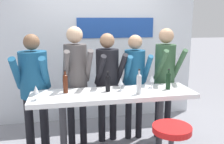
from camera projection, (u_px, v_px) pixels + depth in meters
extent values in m
cube|color=silver|center=(97.00, 53.00, 4.63)|extent=(3.72, 0.10, 2.53)
cube|color=#1E479E|center=(116.00, 28.00, 4.54)|extent=(1.42, 0.02, 0.36)
cube|color=white|center=(113.00, 94.00, 3.24)|extent=(2.12, 0.60, 0.06)
cylinder|color=#333338|center=(63.00, 131.00, 3.21)|extent=(0.09, 0.09, 0.89)
cylinder|color=#333338|center=(160.00, 123.00, 3.46)|extent=(0.09, 0.09, 0.89)
cylinder|color=red|center=(172.00, 129.00, 2.76)|extent=(0.43, 0.43, 0.07)
cylinder|color=black|center=(29.00, 123.00, 3.59)|extent=(0.12, 0.12, 0.81)
cylinder|color=black|center=(44.00, 123.00, 3.60)|extent=(0.12, 0.12, 0.81)
cylinder|color=#19517A|center=(34.00, 74.00, 3.44)|extent=(0.43, 0.43, 0.64)
sphere|color=brown|center=(31.00, 42.00, 3.35)|extent=(0.22, 0.22, 0.22)
cylinder|color=#19517A|center=(16.00, 74.00, 3.27)|extent=(0.13, 0.40, 0.50)
cylinder|color=#19517A|center=(45.00, 73.00, 3.30)|extent=(0.13, 0.40, 0.50)
cylinder|color=black|center=(71.00, 119.00, 3.70)|extent=(0.10, 0.10, 0.85)
cylinder|color=black|center=(83.00, 117.00, 3.75)|extent=(0.10, 0.10, 0.85)
cylinder|color=#514C4C|center=(76.00, 68.00, 3.57)|extent=(0.36, 0.36, 0.67)
sphere|color=#D6AD89|center=(75.00, 35.00, 3.47)|extent=(0.23, 0.23, 0.23)
cylinder|color=#514C4C|center=(66.00, 67.00, 3.36)|extent=(0.12, 0.40, 0.51)
cylinder|color=#514C4C|center=(88.00, 66.00, 3.45)|extent=(0.12, 0.40, 0.51)
cylinder|color=black|center=(102.00, 117.00, 3.84)|extent=(0.11, 0.11, 0.80)
cylinder|color=black|center=(113.00, 115.00, 3.91)|extent=(0.11, 0.11, 0.80)
cylinder|color=black|center=(107.00, 70.00, 3.72)|extent=(0.39, 0.39, 0.64)
sphere|color=#9E7556|center=(107.00, 41.00, 3.63)|extent=(0.22, 0.22, 0.22)
cylinder|color=black|center=(100.00, 70.00, 3.52)|extent=(0.14, 0.39, 0.49)
cylinder|color=black|center=(121.00, 69.00, 3.63)|extent=(0.14, 0.39, 0.49)
cylinder|color=black|center=(128.00, 115.00, 3.94)|extent=(0.10, 0.10, 0.79)
cylinder|color=black|center=(139.00, 114.00, 3.97)|extent=(0.10, 0.10, 0.79)
cylinder|color=#19517A|center=(135.00, 71.00, 3.80)|extent=(0.32, 0.32, 0.63)
sphere|color=tan|center=(135.00, 42.00, 3.71)|extent=(0.21, 0.21, 0.21)
cylinder|color=#19517A|center=(128.00, 70.00, 3.62)|extent=(0.08, 0.37, 0.48)
cylinder|color=#19517A|center=(147.00, 69.00, 3.67)|extent=(0.08, 0.37, 0.48)
cylinder|color=black|center=(158.00, 112.00, 3.98)|extent=(0.10, 0.10, 0.84)
cylinder|color=black|center=(168.00, 111.00, 4.03)|extent=(0.10, 0.10, 0.84)
cylinder|color=#335638|center=(165.00, 66.00, 3.85)|extent=(0.33, 0.33, 0.66)
sphere|color=tan|center=(166.00, 36.00, 3.75)|extent=(0.23, 0.23, 0.23)
cylinder|color=#335638|center=(161.00, 65.00, 3.65)|extent=(0.10, 0.39, 0.50)
cylinder|color=#335638|center=(179.00, 64.00, 3.72)|extent=(0.10, 0.39, 0.50)
cylinder|color=#4C1E0F|center=(65.00, 85.00, 3.19)|extent=(0.06, 0.06, 0.21)
sphere|color=#4C1E0F|center=(65.00, 77.00, 3.17)|extent=(0.06, 0.06, 0.06)
cylinder|color=#4C1E0F|center=(65.00, 74.00, 3.16)|extent=(0.02, 0.02, 0.07)
cylinder|color=black|center=(65.00, 71.00, 3.15)|extent=(0.03, 0.03, 0.02)
cylinder|color=black|center=(168.00, 82.00, 3.36)|extent=(0.06, 0.06, 0.20)
sphere|color=black|center=(169.00, 75.00, 3.34)|extent=(0.06, 0.06, 0.06)
cylinder|color=black|center=(169.00, 72.00, 3.33)|extent=(0.02, 0.02, 0.07)
cylinder|color=black|center=(169.00, 69.00, 3.32)|extent=(0.03, 0.03, 0.01)
cylinder|color=#B7BCC1|center=(139.00, 85.00, 3.14)|extent=(0.06, 0.06, 0.23)
sphere|color=#B7BCC1|center=(139.00, 77.00, 3.11)|extent=(0.06, 0.06, 0.06)
cylinder|color=#B7BCC1|center=(139.00, 73.00, 3.11)|extent=(0.02, 0.02, 0.08)
cylinder|color=black|center=(139.00, 70.00, 3.10)|extent=(0.03, 0.03, 0.02)
cylinder|color=black|center=(108.00, 84.00, 3.26)|extent=(0.06, 0.06, 0.19)
sphere|color=black|center=(108.00, 78.00, 3.24)|extent=(0.06, 0.06, 0.06)
cylinder|color=black|center=(108.00, 75.00, 3.23)|extent=(0.02, 0.02, 0.07)
cylinder|color=black|center=(108.00, 72.00, 3.22)|extent=(0.03, 0.03, 0.01)
cylinder|color=silver|center=(121.00, 91.00, 3.30)|extent=(0.06, 0.06, 0.01)
cylinder|color=silver|center=(121.00, 87.00, 3.29)|extent=(0.01, 0.01, 0.08)
cone|color=silver|center=(121.00, 81.00, 3.27)|extent=(0.07, 0.07, 0.09)
cylinder|color=silver|center=(151.00, 87.00, 3.45)|extent=(0.06, 0.06, 0.01)
cylinder|color=silver|center=(152.00, 84.00, 3.44)|extent=(0.01, 0.01, 0.08)
cone|color=silver|center=(152.00, 78.00, 3.42)|extent=(0.07, 0.07, 0.09)
cylinder|color=silver|center=(37.00, 100.00, 2.92)|extent=(0.06, 0.06, 0.01)
cylinder|color=silver|center=(36.00, 96.00, 2.91)|extent=(0.01, 0.01, 0.08)
cone|color=silver|center=(36.00, 89.00, 2.90)|extent=(0.07, 0.07, 0.09)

